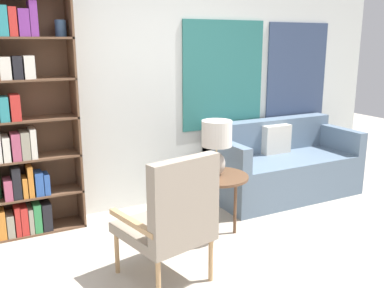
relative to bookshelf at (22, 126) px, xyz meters
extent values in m
cube|color=silver|center=(1.21, 0.19, 0.31)|extent=(6.40, 0.06, 2.70)
cube|color=#286B66|center=(2.23, 0.15, 0.36)|extent=(1.05, 0.02, 1.23)
cube|color=#334260|center=(3.31, 0.15, 0.35)|extent=(0.92, 0.02, 1.23)
cube|color=brown|center=(0.49, 0.01, 0.05)|extent=(0.02, 0.30, 2.19)
cube|color=brown|center=(0.09, 0.01, -1.03)|extent=(0.82, 0.30, 0.02)
cube|color=brown|center=(0.09, 0.16, 0.05)|extent=(0.82, 0.01, 2.19)
cube|color=brown|center=(0.09, 0.01, -0.67)|extent=(0.82, 0.30, 0.02)
cube|color=orange|center=(-0.26, -0.02, -0.88)|extent=(0.07, 0.23, 0.27)
cube|color=gray|center=(-0.18, -0.03, -0.91)|extent=(0.06, 0.20, 0.21)
cube|color=red|center=(-0.12, -0.01, -0.88)|extent=(0.05, 0.24, 0.28)
cube|color=red|center=(-0.06, -0.03, -0.88)|extent=(0.06, 0.19, 0.27)
cube|color=gray|center=(0.00, -0.02, -0.90)|extent=(0.04, 0.22, 0.24)
cube|color=#338C4C|center=(0.06, -0.03, -0.88)|extent=(0.07, 0.21, 0.28)
cube|color=black|center=(0.14, 0.00, -0.89)|extent=(0.09, 0.25, 0.27)
cube|color=brown|center=(0.09, 0.01, -0.31)|extent=(0.82, 0.30, 0.02)
cube|color=#B24C6B|center=(-0.17, -0.04, -0.56)|extent=(0.07, 0.18, 0.19)
cube|color=black|center=(-0.10, -0.01, -0.51)|extent=(0.07, 0.24, 0.30)
cube|color=orange|center=(-0.03, -0.04, -0.56)|extent=(0.04, 0.17, 0.19)
cube|color=orange|center=(0.02, 0.00, -0.51)|extent=(0.05, 0.25, 0.30)
cube|color=#2D56A8|center=(0.10, -0.04, -0.55)|extent=(0.07, 0.18, 0.22)
cube|color=#2D56A8|center=(0.16, -0.04, -0.56)|extent=(0.05, 0.17, 0.20)
cube|color=brown|center=(0.09, 0.01, 0.05)|extent=(0.82, 0.30, 0.02)
cube|color=silver|center=(-0.15, -0.01, -0.19)|extent=(0.06, 0.24, 0.22)
cube|color=#B24C6B|center=(-0.07, -0.04, -0.17)|extent=(0.07, 0.18, 0.25)
cube|color=gray|center=(0.01, -0.01, -0.17)|extent=(0.07, 0.23, 0.25)
cube|color=silver|center=(0.08, -0.02, -0.16)|extent=(0.05, 0.22, 0.28)
cube|color=brown|center=(0.09, 0.01, 0.41)|extent=(0.82, 0.30, 0.02)
cube|color=teal|center=(-0.14, -0.04, 0.17)|extent=(0.08, 0.18, 0.22)
cube|color=red|center=(-0.04, -0.04, 0.18)|extent=(0.08, 0.18, 0.23)
cube|color=brown|center=(0.09, 0.01, 0.78)|extent=(0.82, 0.30, 0.02)
cube|color=silver|center=(-0.09, -0.01, 0.52)|extent=(0.09, 0.24, 0.19)
cube|color=black|center=(0.00, -0.04, 0.52)|extent=(0.08, 0.18, 0.20)
cube|color=silver|center=(0.10, -0.03, 0.53)|extent=(0.09, 0.19, 0.20)
cube|color=teal|center=(-0.08, -0.03, 0.91)|extent=(0.08, 0.21, 0.25)
cube|color=red|center=(0.00, -0.04, 0.91)|extent=(0.07, 0.18, 0.24)
cube|color=#7A338C|center=(0.09, -0.03, 0.90)|extent=(0.09, 0.20, 0.23)
cube|color=#7A338C|center=(0.17, -0.04, 0.93)|extent=(0.06, 0.18, 0.30)
cylinder|color=#334C6B|center=(0.41, 0.01, 0.86)|extent=(0.10, 0.10, 0.15)
cylinder|color=tan|center=(0.99, -0.99, -0.87)|extent=(0.04, 0.04, 0.35)
cylinder|color=tan|center=(0.51, -1.10, -0.87)|extent=(0.04, 0.04, 0.35)
cylinder|color=tan|center=(1.11, -1.54, -0.87)|extent=(0.04, 0.04, 0.35)
cylinder|color=tan|center=(0.63, -1.65, -0.87)|extent=(0.04, 0.04, 0.35)
cube|color=gray|center=(0.81, -1.32, -0.65)|extent=(0.69, 0.75, 0.08)
cube|color=gray|center=(0.87, -1.58, -0.32)|extent=(0.58, 0.22, 0.59)
cube|color=tan|center=(1.07, -1.26, -0.51)|extent=(0.17, 0.57, 0.04)
cube|color=tan|center=(0.55, -1.38, -0.51)|extent=(0.17, 0.57, 0.04)
cube|color=slate|center=(2.81, -0.31, -0.80)|extent=(1.74, 0.83, 0.47)
cube|color=slate|center=(2.81, 0.01, -0.37)|extent=(1.74, 0.20, 0.39)
cube|color=slate|center=(2.00, -0.31, -0.43)|extent=(0.12, 0.83, 0.27)
cube|color=slate|center=(3.62, -0.31, -0.43)|extent=(0.12, 0.83, 0.27)
cube|color=beige|center=(2.81, -0.14, -0.39)|extent=(0.36, 0.12, 0.34)
cylinder|color=brown|center=(1.57, -0.83, -0.48)|extent=(0.59, 0.59, 0.02)
cylinder|color=brown|center=(1.57, -0.66, -0.77)|extent=(0.03, 0.03, 0.55)
cylinder|color=brown|center=(1.42, -0.92, -0.77)|extent=(0.03, 0.03, 0.55)
cylinder|color=brown|center=(1.73, -0.92, -0.77)|extent=(0.03, 0.03, 0.55)
ellipsoid|color=#A59E93|center=(1.58, -0.81, -0.36)|extent=(0.17, 0.17, 0.22)
cylinder|color=tan|center=(1.58, -0.81, -0.22)|extent=(0.02, 0.02, 0.06)
cylinder|color=beige|center=(1.58, -0.81, -0.07)|extent=(0.28, 0.28, 0.24)
camera|label=1|loc=(-0.37, -4.09, 0.76)|focal=40.00mm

